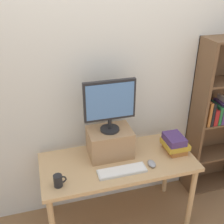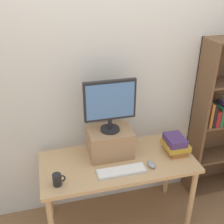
{
  "view_description": "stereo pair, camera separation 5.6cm",
  "coord_description": "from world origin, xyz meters",
  "px_view_note": "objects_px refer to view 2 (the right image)",
  "views": [
    {
      "loc": [
        -0.6,
        -1.91,
        2.29
      ],
      "look_at": [
        -0.04,
        0.05,
        1.22
      ],
      "focal_mm": 45.0,
      "sensor_mm": 36.0,
      "label": 1
    },
    {
      "loc": [
        -0.55,
        -1.92,
        2.29
      ],
      "look_at": [
        -0.04,
        0.05,
        1.22
      ],
      "focal_mm": 45.0,
      "sensor_mm": 36.0,
      "label": 2
    }
  ],
  "objects_px": {
    "desk": "(118,169)",
    "coffee_mug": "(57,180)",
    "riser_box": "(110,142)",
    "computer_mouse": "(151,164)",
    "book_stack": "(175,144)",
    "bookshelf_unit": "(221,119)",
    "computer_monitor": "(110,103)",
    "keyboard": "(121,171)"
  },
  "relations": [
    {
      "from": "bookshelf_unit",
      "to": "computer_mouse",
      "type": "relative_size",
      "value": 16.48
    },
    {
      "from": "bookshelf_unit",
      "to": "keyboard",
      "type": "height_order",
      "value": "bookshelf_unit"
    },
    {
      "from": "coffee_mug",
      "to": "book_stack",
      "type": "bearing_deg",
      "value": 9.17
    },
    {
      "from": "computer_monitor",
      "to": "coffee_mug",
      "type": "distance_m",
      "value": 0.74
    },
    {
      "from": "riser_box",
      "to": "book_stack",
      "type": "relative_size",
      "value": 1.75
    },
    {
      "from": "computer_mouse",
      "to": "book_stack",
      "type": "height_order",
      "value": "book_stack"
    },
    {
      "from": "desk",
      "to": "computer_mouse",
      "type": "height_order",
      "value": "computer_mouse"
    },
    {
      "from": "bookshelf_unit",
      "to": "keyboard",
      "type": "bearing_deg",
      "value": -161.21
    },
    {
      "from": "keyboard",
      "to": "computer_mouse",
      "type": "relative_size",
      "value": 3.98
    },
    {
      "from": "bookshelf_unit",
      "to": "riser_box",
      "type": "distance_m",
      "value": 1.22
    },
    {
      "from": "computer_monitor",
      "to": "computer_mouse",
      "type": "height_order",
      "value": "computer_monitor"
    },
    {
      "from": "bookshelf_unit",
      "to": "book_stack",
      "type": "bearing_deg",
      "value": -158.47
    },
    {
      "from": "bookshelf_unit",
      "to": "riser_box",
      "type": "relative_size",
      "value": 4.44
    },
    {
      "from": "riser_box",
      "to": "computer_mouse",
      "type": "relative_size",
      "value": 3.71
    },
    {
      "from": "desk",
      "to": "coffee_mug",
      "type": "distance_m",
      "value": 0.59
    },
    {
      "from": "keyboard",
      "to": "book_stack",
      "type": "xyz_separation_m",
      "value": [
        0.56,
        0.16,
        0.07
      ]
    },
    {
      "from": "riser_box",
      "to": "bookshelf_unit",
      "type": "bearing_deg",
      "value": 5.98
    },
    {
      "from": "bookshelf_unit",
      "to": "keyboard",
      "type": "xyz_separation_m",
      "value": [
        -1.19,
        -0.4,
        -0.12
      ]
    },
    {
      "from": "bookshelf_unit",
      "to": "computer_mouse",
      "type": "height_order",
      "value": "bookshelf_unit"
    },
    {
      "from": "bookshelf_unit",
      "to": "computer_monitor",
      "type": "xyz_separation_m",
      "value": [
        -1.22,
        -0.13,
        0.39
      ]
    },
    {
      "from": "desk",
      "to": "coffee_mug",
      "type": "relative_size",
      "value": 13.24
    },
    {
      "from": "computer_monitor",
      "to": "book_stack",
      "type": "xyz_separation_m",
      "value": [
        0.59,
        -0.12,
        -0.44
      ]
    },
    {
      "from": "bookshelf_unit",
      "to": "computer_monitor",
      "type": "relative_size",
      "value": 3.68
    },
    {
      "from": "computer_monitor",
      "to": "keyboard",
      "type": "bearing_deg",
      "value": -84.07
    },
    {
      "from": "desk",
      "to": "computer_monitor",
      "type": "bearing_deg",
      "value": 110.32
    },
    {
      "from": "bookshelf_unit",
      "to": "computer_mouse",
      "type": "xyz_separation_m",
      "value": [
        -0.91,
        -0.39,
        -0.11
      ]
    },
    {
      "from": "desk",
      "to": "bookshelf_unit",
      "type": "xyz_separation_m",
      "value": [
        1.17,
        0.25,
        0.22
      ]
    },
    {
      "from": "computer_monitor",
      "to": "computer_mouse",
      "type": "bearing_deg",
      "value": -40.65
    },
    {
      "from": "computer_mouse",
      "to": "riser_box",
      "type": "bearing_deg",
      "value": 139.19
    },
    {
      "from": "riser_box",
      "to": "book_stack",
      "type": "distance_m",
      "value": 0.6
    },
    {
      "from": "riser_box",
      "to": "computer_mouse",
      "type": "distance_m",
      "value": 0.41
    },
    {
      "from": "computer_mouse",
      "to": "coffee_mug",
      "type": "relative_size",
      "value": 1.01
    },
    {
      "from": "bookshelf_unit",
      "to": "computer_monitor",
      "type": "height_order",
      "value": "bookshelf_unit"
    },
    {
      "from": "book_stack",
      "to": "keyboard",
      "type": "bearing_deg",
      "value": -164.41
    },
    {
      "from": "book_stack",
      "to": "computer_monitor",
      "type": "bearing_deg",
      "value": 168.56
    },
    {
      "from": "desk",
      "to": "coffee_mug",
      "type": "xyz_separation_m",
      "value": [
        -0.54,
        -0.18,
        0.14
      ]
    },
    {
      "from": "riser_box",
      "to": "coffee_mug",
      "type": "bearing_deg",
      "value": -149.32
    },
    {
      "from": "desk",
      "to": "riser_box",
      "type": "bearing_deg",
      "value": 110.09
    },
    {
      "from": "desk",
      "to": "book_stack",
      "type": "distance_m",
      "value": 0.57
    },
    {
      "from": "riser_box",
      "to": "computer_mouse",
      "type": "height_order",
      "value": "riser_box"
    },
    {
      "from": "desk",
      "to": "book_stack",
      "type": "xyz_separation_m",
      "value": [
        0.54,
        -0.0,
        0.17
      ]
    },
    {
      "from": "book_stack",
      "to": "coffee_mug",
      "type": "distance_m",
      "value": 1.1
    }
  ]
}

